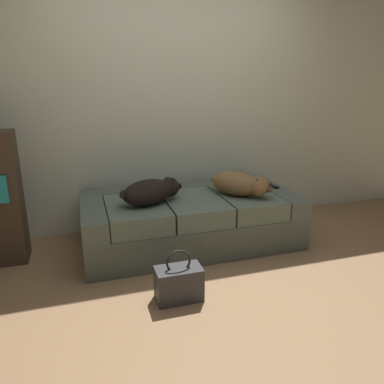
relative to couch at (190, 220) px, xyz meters
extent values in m
plane|color=#9B734D|center=(0.00, -0.99, -0.23)|extent=(10.00, 10.00, 0.00)
cube|color=silver|center=(0.00, 0.62, 1.17)|extent=(6.40, 0.10, 2.80)
cube|color=#4E584D|center=(0.00, 0.00, -0.08)|extent=(1.94, 0.95, 0.30)
cube|color=#556157|center=(-0.87, 0.00, 0.15)|extent=(0.20, 0.95, 0.17)
cube|color=#556157|center=(0.87, 0.00, 0.15)|extent=(0.20, 0.95, 0.17)
cube|color=#556157|center=(0.00, 0.38, 0.15)|extent=(1.54, 0.20, 0.17)
cube|color=slate|center=(-0.51, -0.10, 0.15)|extent=(0.50, 0.74, 0.17)
cube|color=slate|center=(0.00, -0.10, 0.15)|extent=(0.50, 0.74, 0.17)
cube|color=slate|center=(0.51, -0.10, 0.15)|extent=(0.50, 0.74, 0.17)
ellipsoid|color=black|center=(-0.41, -0.13, 0.34)|extent=(0.53, 0.42, 0.21)
sphere|color=black|center=(-0.21, -0.05, 0.35)|extent=(0.17, 0.17, 0.17)
ellipsoid|color=black|center=(-0.13, -0.02, 0.34)|extent=(0.12, 0.10, 0.06)
cone|color=black|center=(-0.22, 0.00, 0.41)|extent=(0.04, 0.04, 0.05)
cone|color=black|center=(-0.19, -0.09, 0.41)|extent=(0.04, 0.04, 0.05)
ellipsoid|color=black|center=(-0.63, -0.15, 0.35)|extent=(0.08, 0.19, 0.05)
ellipsoid|color=olive|center=(0.41, -0.09, 0.34)|extent=(0.51, 0.54, 0.22)
sphere|color=olive|center=(0.55, -0.27, 0.35)|extent=(0.18, 0.18, 0.18)
ellipsoid|color=#503A22|center=(0.60, -0.33, 0.34)|extent=(0.12, 0.12, 0.06)
cone|color=#503A22|center=(0.59, -0.24, 0.42)|extent=(0.05, 0.05, 0.05)
cone|color=#503A22|center=(0.51, -0.30, 0.42)|extent=(0.05, 0.05, 0.05)
ellipsoid|color=olive|center=(0.31, 0.11, 0.36)|extent=(0.19, 0.08, 0.05)
cube|color=black|center=(0.86, 0.03, 0.25)|extent=(0.06, 0.15, 0.02)
cube|color=#37383A|center=(-0.35, -0.87, -0.11)|extent=(0.32, 0.18, 0.24)
torus|color=#272728|center=(-0.35, -0.87, 0.06)|extent=(0.18, 0.02, 0.18)
cube|color=teal|center=(-1.54, -0.02, 0.44)|extent=(0.09, 0.02, 0.22)
camera|label=1|loc=(-0.92, -3.01, 1.22)|focal=33.76mm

